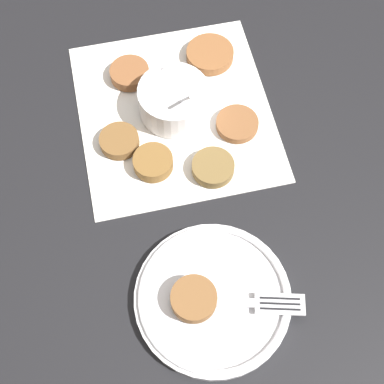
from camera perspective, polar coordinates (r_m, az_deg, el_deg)
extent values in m
plane|color=black|center=(0.88, -0.19, 8.02)|extent=(4.00, 4.00, 0.00)
cube|color=white|center=(0.89, -1.85, 8.60)|extent=(0.37, 0.35, 0.00)
cylinder|color=silver|center=(0.86, -1.95, 9.74)|extent=(0.11, 0.11, 0.05)
cylinder|color=#B23D23|center=(0.87, -1.93, 9.37)|extent=(0.10, 0.10, 0.03)
cone|color=silver|center=(0.88, -3.11, 13.11)|extent=(0.03, 0.02, 0.02)
cylinder|color=silver|center=(0.83, -1.06, 9.71)|extent=(0.06, 0.02, 0.09)
cylinder|color=brown|center=(0.92, -6.66, 12.47)|extent=(0.07, 0.07, 0.02)
cylinder|color=brown|center=(0.82, 2.14, 2.60)|extent=(0.07, 0.07, 0.02)
cylinder|color=brown|center=(0.95, 1.92, 14.46)|extent=(0.08, 0.08, 0.02)
cylinder|color=brown|center=(0.82, -4.17, 3.17)|extent=(0.06, 0.06, 0.02)
cylinder|color=brown|center=(0.87, 4.84, 7.25)|extent=(0.07, 0.07, 0.01)
cylinder|color=brown|center=(0.85, -7.76, 5.42)|extent=(0.06, 0.06, 0.02)
cylinder|color=silver|center=(0.75, 2.21, -11.26)|extent=(0.22, 0.22, 0.01)
torus|color=silver|center=(0.74, 2.24, -11.08)|extent=(0.21, 0.21, 0.01)
cylinder|color=brown|center=(0.72, 0.19, -11.33)|extent=(0.06, 0.06, 0.02)
cube|color=silver|center=(0.73, 2.32, -11.61)|extent=(0.05, 0.11, 0.00)
cube|color=silver|center=(0.74, 9.35, -11.72)|extent=(0.05, 0.07, 0.00)
cube|color=black|center=(0.74, 9.40, -12.22)|extent=(0.02, 0.05, 0.00)
cube|color=black|center=(0.74, 9.38, -11.67)|extent=(0.02, 0.05, 0.00)
cube|color=black|center=(0.74, 9.36, -11.13)|extent=(0.02, 0.05, 0.00)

